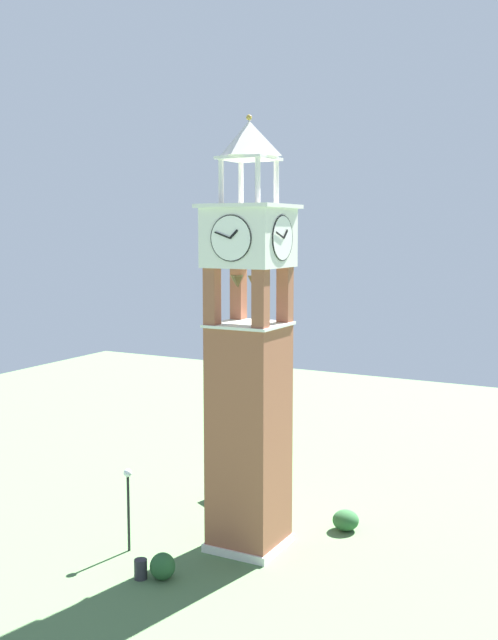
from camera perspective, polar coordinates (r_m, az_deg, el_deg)
ground at (r=34.87m, az=0.00°, el=-16.57°), size 80.00×80.00×0.00m
clock_tower at (r=32.60m, az=0.00°, el=-4.06°), size 3.44×3.44×18.52m
park_bench at (r=39.77m, az=-2.32°, el=-12.82°), size 1.61×1.17×0.95m
lamp_post at (r=33.92m, az=-9.03°, el=-12.71°), size 0.36×0.36×3.65m
trash_bin at (r=32.15m, az=-8.11°, el=-17.97°), size 0.52×0.52×0.80m
shrub_near_entry at (r=37.82m, az=-0.54°, el=-14.14°), size 1.11×1.11×0.64m
shrub_left_of_tower at (r=31.95m, az=-6.49°, el=-17.84°), size 1.02×1.02×1.07m
shrub_behind_bench at (r=36.65m, az=7.25°, el=-14.64°), size 1.22×1.22×0.94m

